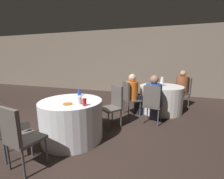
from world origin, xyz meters
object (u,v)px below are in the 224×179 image
Objects in this scene: chair_far_south at (152,102)px; person_blue_shirt at (154,98)px; table_near at (72,120)px; soda_can_silver at (80,101)px; chair_near_northeast at (114,103)px; person_floral_shirt at (180,88)px; chair_far_southwest at (129,96)px; soda_can_red at (84,102)px; pizza_plate_near at (68,104)px; chair_near_south at (18,134)px; bottle_far at (162,82)px; table_far at (161,99)px; person_orange_shirt at (134,94)px; chair_far_northeast at (183,90)px; chair_near_southwest at (8,124)px; soda_can_blue at (79,93)px.

chair_far_south is 0.17m from person_blue_shirt.
table_near is 9.47× the size of soda_can_silver.
person_floral_shirt is at bearing -92.10° from chair_near_northeast.
soda_can_red is (-0.39, -1.74, 0.27)m from chair_far_southwest.
pizza_plate_near is 0.30m from soda_can_red.
person_floral_shirt reaches higher than table_near.
bottle_far is at bearing 70.26° from chair_near_south.
soda_can_red is at bearing -117.39° from table_far.
table_far is 0.51m from bottle_far.
soda_can_red is (-0.20, -1.00, 0.27)m from chair_near_northeast.
pizza_plate_near is (-0.82, -1.88, 0.19)m from person_orange_shirt.
person_floral_shirt is (-0.11, -0.12, 0.05)m from chair_far_northeast.
chair_near_southwest is 7.58× the size of soda_can_red.
chair_far_northeast is 1.00× the size of chair_far_southwest.
chair_near_northeast is 0.99m from person_blue_shirt.
bottle_far is at bearing 90.11° from chair_near_southwest.
table_far is 1.04× the size of person_floral_shirt.
chair_near_south reaches higher than table_far.
person_floral_shirt reaches higher than table_far.
soda_can_red reaches higher than table_far.
person_floral_shirt reaches higher than bottle_far.
person_orange_shirt is at bearing -73.98° from chair_near_northeast.
table_far is 1.04m from chair_far_northeast.
soda_can_silver is at bearing 154.42° from soda_can_red.
soda_can_blue is (-1.46, -0.74, 0.27)m from chair_far_south.
pizza_plate_near is at bearing 97.81° from person_floral_shirt.
table_far is at bearing 90.00° from chair_far_southwest.
soda_can_blue is (-0.14, 0.63, 0.05)m from pizza_plate_near.
table_near is 1.25× the size of chair_far_northeast.
table_far is 2.69m from soda_can_silver.
table_far is 3.60m from chair_near_south.
chair_near_northeast is at bearing 93.80° from person_floral_shirt.
person_orange_shirt is at bearing 157.75° from person_blue_shirt.
bottle_far is (-0.58, -0.65, 0.28)m from person_floral_shirt.
chair_near_northeast is 0.80× the size of person_blue_shirt.
pizza_plate_near is (-2.21, -3.14, 0.22)m from chair_far_northeast.
person_floral_shirt is at bearing 67.95° from chair_near_south.
bottle_far is at bearing 89.18° from person_orange_shirt.
soda_can_blue reaches higher than table_near.
person_floral_shirt reaches higher than chair_far_northeast.
chair_far_south is (2.02, 1.93, 0.00)m from chair_near_southwest.
table_far is 2.45m from soda_can_blue.
table_near is at bearing -65.20° from person_orange_shirt.
chair_far_south reaches higher than soda_can_red.
chair_near_southwest is at bearing 94.61° from person_floral_shirt.
person_blue_shirt is at bearing 48.62° from pizza_plate_near.
person_blue_shirt is 9.42× the size of soda_can_red.
person_orange_shirt is (-0.50, 0.50, 0.03)m from chair_far_south.
soda_can_red is at bearing 68.13° from chair_near_southwest.
chair_near_south is at bearing 13.55° from chair_near_southwest.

